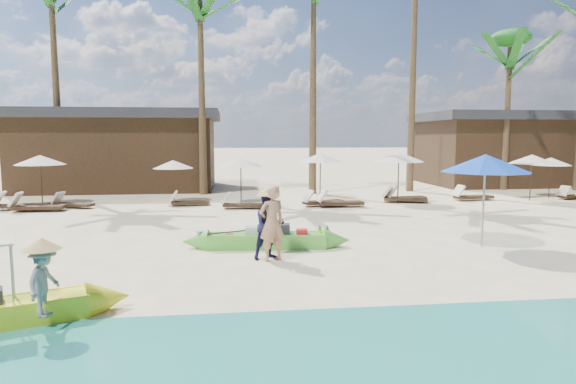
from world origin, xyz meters
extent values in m
plane|color=#F7EBB6|center=(0.00, 0.00, 0.00)|extent=(240.00, 240.00, 0.00)
cube|color=tan|center=(0.00, -5.00, 0.00)|extent=(240.00, 4.50, 0.01)
cube|color=#52BE39|center=(-1.10, 2.10, 0.18)|extent=(3.08, 0.87, 0.36)
cube|color=white|center=(-1.10, 2.10, 0.20)|extent=(2.64, 0.66, 0.16)
cube|color=#262628|center=(-0.72, 2.07, 0.45)|extent=(0.46, 0.37, 0.34)
cube|color=silver|center=(-1.48, 2.18, 0.42)|extent=(0.36, 0.31, 0.27)
cube|color=red|center=(-0.20, 1.98, 0.39)|extent=(0.31, 0.26, 0.21)
cylinder|color=red|center=(-2.05, 2.22, 0.33)|extent=(0.21, 0.21, 0.09)
cylinder|color=#262628|center=(-2.30, 2.15, 0.32)|extent=(0.19, 0.19, 0.08)
sphere|color=tan|center=(-2.58, 2.22, 0.37)|extent=(0.17, 0.17, 0.17)
cylinder|color=#FCF81F|center=(0.29, 2.07, 0.37)|extent=(0.13, 0.13, 0.17)
cylinder|color=#FCF81F|center=(0.48, 2.05, 0.37)|extent=(0.13, 0.13, 0.17)
imported|color=tan|center=(-1.07, 0.80, 0.88)|extent=(0.76, 0.65, 1.75)
imported|color=#141537|center=(-1.13, 0.97, 0.79)|extent=(0.92, 0.81, 1.57)
imported|color=gray|center=(-4.78, -2.75, 0.72)|extent=(0.51, 0.75, 1.08)
cylinder|color=#99999E|center=(4.48, 1.53, 1.17)|extent=(0.05, 0.05, 2.35)
cone|color=blue|center=(4.48, 1.53, 2.19)|extent=(2.24, 2.24, 0.46)
cylinder|color=#392617|center=(-9.97, 11.28, 1.02)|extent=(0.05, 0.05, 2.04)
cone|color=beige|center=(-9.97, 11.28, 1.90)|extent=(2.04, 2.04, 0.41)
cube|color=#392617|center=(-10.16, 9.85, 0.16)|extent=(1.91, 0.87, 0.13)
cube|color=beige|center=(-10.96, 9.72, 0.49)|extent=(0.50, 0.65, 0.54)
cube|color=#392617|center=(-9.36, 9.27, 0.16)|extent=(1.87, 0.63, 0.13)
cube|color=beige|center=(-10.18, 9.26, 0.49)|extent=(0.43, 0.61, 0.54)
cylinder|color=#392617|center=(-4.51, 11.45, 0.90)|extent=(0.04, 0.04, 1.79)
cone|color=beige|center=(-4.51, 11.45, 1.67)|extent=(1.79, 1.79, 0.36)
cube|color=#392617|center=(-8.31, 10.05, 0.14)|extent=(1.67, 1.00, 0.11)
cube|color=beige|center=(-8.97, 10.28, 0.42)|extent=(0.50, 0.60, 0.46)
cube|color=#392617|center=(-3.68, 10.19, 0.14)|extent=(1.62, 0.68, 0.11)
cube|color=beige|center=(-4.37, 10.11, 0.42)|extent=(0.41, 0.54, 0.46)
cylinder|color=#392617|center=(-1.56, 10.55, 0.97)|extent=(0.05, 0.05, 1.94)
cone|color=beige|center=(-1.56, 10.55, 1.80)|extent=(1.94, 1.94, 0.39)
cube|color=#392617|center=(-1.50, 9.06, 0.14)|extent=(1.68, 0.72, 0.11)
cube|color=beige|center=(-2.21, 9.14, 0.43)|extent=(0.43, 0.57, 0.47)
cylinder|color=#392617|center=(2.13, 11.82, 1.03)|extent=(0.05, 0.05, 2.06)
cone|color=beige|center=(2.13, 11.82, 1.92)|extent=(2.06, 2.06, 0.41)
cube|color=#392617|center=(2.49, 9.05, 0.16)|extent=(1.83, 0.63, 0.13)
cube|color=beige|center=(1.69, 9.04, 0.48)|extent=(0.42, 0.60, 0.53)
cube|color=#392617|center=(1.84, 9.51, 0.15)|extent=(1.82, 1.08, 0.12)
cube|color=beige|center=(1.12, 9.26, 0.46)|extent=(0.55, 0.65, 0.51)
cylinder|color=#392617|center=(5.23, 10.00, 1.08)|extent=(0.05, 0.05, 2.16)
cone|color=beige|center=(5.23, 10.00, 2.01)|extent=(2.16, 2.16, 0.43)
cube|color=#392617|center=(5.77, 10.39, 0.15)|extent=(1.79, 0.75, 0.12)
cube|color=beige|center=(5.00, 10.31, 0.46)|extent=(0.45, 0.60, 0.51)
cube|color=#392617|center=(5.58, 10.01, 0.16)|extent=(1.92, 1.09, 0.13)
cube|color=beige|center=(4.81, 10.24, 0.48)|extent=(0.56, 0.68, 0.53)
cylinder|color=#392617|center=(11.41, 9.99, 1.01)|extent=(0.05, 0.05, 2.02)
cone|color=beige|center=(11.41, 9.99, 1.88)|extent=(2.02, 2.02, 0.40)
cube|color=#392617|center=(8.94, 10.40, 0.15)|extent=(1.79, 0.74, 0.12)
cube|color=beige|center=(8.17, 10.32, 0.46)|extent=(0.45, 0.60, 0.51)
cylinder|color=#392617|center=(13.12, 11.11, 0.92)|extent=(0.05, 0.05, 1.84)
cone|color=beige|center=(13.12, 11.11, 1.71)|extent=(1.84, 1.84, 0.37)
cube|color=#392617|center=(13.82, 10.25, 0.14)|extent=(1.64, 0.81, 0.11)
cube|color=beige|center=(13.14, 10.12, 0.42)|extent=(0.45, 0.57, 0.46)
cone|color=brown|center=(-10.45, 15.08, 5.45)|extent=(0.40, 0.40, 10.89)
cone|color=brown|center=(-3.36, 14.27, 5.04)|extent=(0.40, 0.40, 10.08)
cone|color=brown|center=(2.15, 14.01, 5.63)|extent=(0.40, 0.40, 11.26)
cone|color=brown|center=(7.45, 14.38, 6.58)|extent=(0.40, 0.40, 13.16)
cone|color=brown|center=(12.84, 14.52, 4.04)|extent=(0.40, 0.40, 8.07)
ellipsoid|color=#196018|center=(12.84, 14.52, 8.07)|extent=(2.08, 2.08, 0.88)
cube|color=#392617|center=(-8.00, 17.50, 1.90)|extent=(10.00, 6.00, 3.80)
cube|color=#2D2D33|center=(-8.00, 17.50, 4.05)|extent=(10.80, 6.60, 0.50)
cube|color=#392617|center=(14.00, 17.50, 1.90)|extent=(8.00, 6.00, 3.80)
cube|color=#2D2D33|center=(14.00, 17.50, 4.05)|extent=(8.80, 6.60, 0.50)
camera|label=1|loc=(-2.00, -10.08, 2.84)|focal=30.00mm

